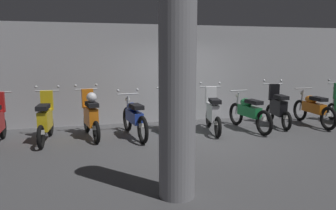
% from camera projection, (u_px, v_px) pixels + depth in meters
% --- Properties ---
extents(ground_plane, '(80.00, 80.00, 0.00)m').
position_uv_depth(ground_plane, '(201.00, 138.00, 7.94)').
color(ground_plane, '#4C4C4F').
extents(back_wall, '(17.37, 0.30, 2.89)m').
position_uv_depth(back_wall, '(176.00, 74.00, 9.86)').
color(back_wall, '#ADADB2').
rests_on(back_wall, ground).
extents(motorbike_slot_1, '(0.59, 1.68, 1.29)m').
position_uv_depth(motorbike_slot_1, '(45.00, 120.00, 7.54)').
color(motorbike_slot_1, black).
rests_on(motorbike_slot_1, ground).
extents(motorbike_slot_2, '(0.58, 1.67, 1.29)m').
position_uv_depth(motorbike_slot_2, '(91.00, 115.00, 7.90)').
color(motorbike_slot_2, black).
rests_on(motorbike_slot_2, ground).
extents(motorbike_slot_3, '(0.58, 1.94, 1.15)m').
position_uv_depth(motorbike_slot_3, '(134.00, 117.00, 7.98)').
color(motorbike_slot_3, black).
rests_on(motorbike_slot_3, ground).
extents(motorbike_slot_4, '(0.56, 1.67, 1.18)m').
position_uv_depth(motorbike_slot_4, '(173.00, 112.00, 8.32)').
color(motorbike_slot_4, black).
rests_on(motorbike_slot_4, ground).
extents(motorbike_slot_5, '(0.58, 1.67, 1.29)m').
position_uv_depth(motorbike_slot_5, '(213.00, 112.00, 8.49)').
color(motorbike_slot_5, black).
rests_on(motorbike_slot_5, ground).
extents(motorbike_slot_6, '(0.56, 1.95, 1.03)m').
position_uv_depth(motorbike_slot_6, '(249.00, 112.00, 8.72)').
color(motorbike_slot_6, black).
rests_on(motorbike_slot_6, ground).
extents(motorbike_slot_7, '(0.58, 1.67, 1.29)m').
position_uv_depth(motorbike_slot_7, '(278.00, 107.00, 9.22)').
color(motorbike_slot_7, black).
rests_on(motorbike_slot_7, ground).
extents(motorbike_slot_8, '(0.56, 1.95, 1.03)m').
position_uv_depth(motorbike_slot_8, '(313.00, 108.00, 9.29)').
color(motorbike_slot_8, black).
rests_on(motorbike_slot_8, ground).
extents(support_pillar, '(0.52, 0.52, 2.89)m').
position_uv_depth(support_pillar, '(177.00, 98.00, 4.50)').
color(support_pillar, gray).
rests_on(support_pillar, ground).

